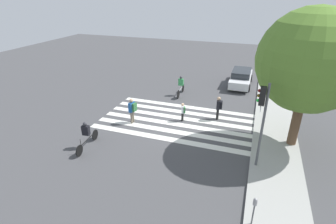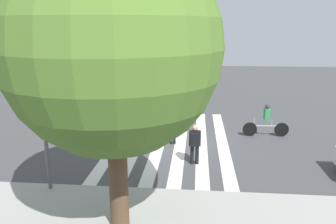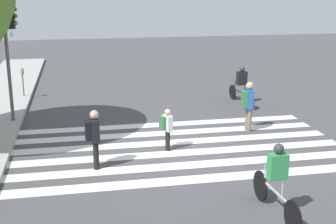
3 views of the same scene
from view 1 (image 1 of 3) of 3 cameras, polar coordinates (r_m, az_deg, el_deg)
ground_plane at (r=17.75m, az=1.81°, el=-1.89°), size 60.00×60.00×0.00m
sidewalk_curb at (r=17.16m, az=22.19°, el=-4.67°), size 36.00×2.50×0.14m
crosswalk_stripes at (r=17.75m, az=1.81°, el=-1.88°), size 5.42×10.00×0.01m
traffic_light at (r=12.57m, az=19.79°, el=0.28°), size 0.60×0.50×4.41m
parking_meter at (r=10.44m, az=18.32°, el=-18.84°), size 0.15×0.15×1.38m
street_tree at (r=14.87m, az=28.51°, el=9.64°), size 5.22×5.22×7.47m
pedestrian_child_with_backpack at (r=17.88m, az=11.00°, el=1.22°), size 0.46×0.39×1.63m
pedestrian_adult_yellow_jacket at (r=17.43m, az=3.28°, el=0.28°), size 0.39×0.37×1.28m
pedestrian_adult_blue_shirt at (r=17.22m, az=-7.76°, el=0.68°), size 0.50×0.44×1.70m
cyclist_far_lane at (r=21.80m, az=2.82°, el=5.85°), size 2.26×0.41×1.65m
cyclist_near_curb at (r=15.12m, az=-17.35°, el=-4.56°), size 2.35×0.42×1.59m
car_parked_silver_sedan at (r=25.10m, az=15.61°, el=7.26°), size 4.78×1.90×1.45m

